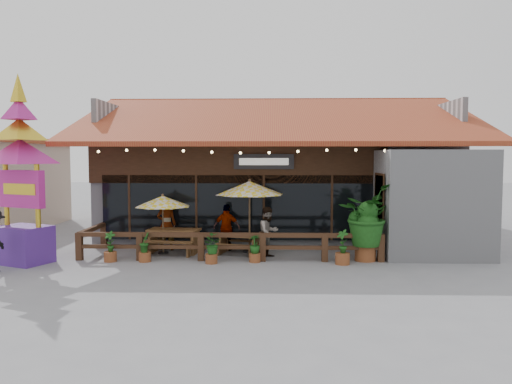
{
  "coord_description": "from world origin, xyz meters",
  "views": [
    {
      "loc": [
        -0.23,
        -16.44,
        3.36
      ],
      "look_at": [
        -0.78,
        1.5,
        2.11
      ],
      "focal_mm": 35.0,
      "sensor_mm": 36.0,
      "label": 1
    }
  ],
  "objects_px": {
    "umbrella_right": "(250,188)",
    "thai_sign_tower": "(20,156)",
    "umbrella_left": "(163,202)",
    "picnic_table_right": "(239,241)",
    "tropical_plant": "(366,217)",
    "picnic_table_left": "(174,237)"
  },
  "relations": [
    {
      "from": "picnic_table_right",
      "to": "thai_sign_tower",
      "type": "bearing_deg",
      "value": -165.73
    },
    {
      "from": "picnic_table_left",
      "to": "umbrella_left",
      "type": "bearing_deg",
      "value": -167.49
    },
    {
      "from": "umbrella_right",
      "to": "picnic_table_left",
      "type": "distance_m",
      "value": 3.15
    },
    {
      "from": "umbrella_right",
      "to": "picnic_table_right",
      "type": "height_order",
      "value": "umbrella_right"
    },
    {
      "from": "picnic_table_left",
      "to": "tropical_plant",
      "type": "xyz_separation_m",
      "value": [
        6.46,
        -1.1,
        0.87
      ]
    },
    {
      "from": "umbrella_left",
      "to": "thai_sign_tower",
      "type": "height_order",
      "value": "thai_sign_tower"
    },
    {
      "from": "tropical_plant",
      "to": "umbrella_left",
      "type": "bearing_deg",
      "value": 171.51
    },
    {
      "from": "umbrella_right",
      "to": "thai_sign_tower",
      "type": "distance_m",
      "value": 7.47
    },
    {
      "from": "umbrella_left",
      "to": "picnic_table_right",
      "type": "xyz_separation_m",
      "value": [
        2.65,
        0.01,
        -1.38
      ]
    },
    {
      "from": "umbrella_left",
      "to": "picnic_table_right",
      "type": "height_order",
      "value": "umbrella_left"
    },
    {
      "from": "picnic_table_right",
      "to": "picnic_table_left",
      "type": "bearing_deg",
      "value": 178.33
    },
    {
      "from": "umbrella_right",
      "to": "picnic_table_left",
      "type": "xyz_separation_m",
      "value": [
        -2.64,
        -0.24,
        -1.7
      ]
    },
    {
      "from": "umbrella_left",
      "to": "umbrella_right",
      "type": "relative_size",
      "value": 0.8
    },
    {
      "from": "umbrella_left",
      "to": "picnic_table_left",
      "type": "bearing_deg",
      "value": 12.51
    },
    {
      "from": "picnic_table_left",
      "to": "picnic_table_right",
      "type": "xyz_separation_m",
      "value": [
        2.28,
        -0.07,
        -0.13
      ]
    },
    {
      "from": "umbrella_left",
      "to": "tropical_plant",
      "type": "bearing_deg",
      "value": -8.49
    },
    {
      "from": "picnic_table_right",
      "to": "tropical_plant",
      "type": "distance_m",
      "value": 4.42
    },
    {
      "from": "umbrella_right",
      "to": "thai_sign_tower",
      "type": "xyz_separation_m",
      "value": [
        -7.11,
        -2.02,
        1.11
      ]
    },
    {
      "from": "picnic_table_right",
      "to": "tropical_plant",
      "type": "height_order",
      "value": "tropical_plant"
    },
    {
      "from": "umbrella_right",
      "to": "thai_sign_tower",
      "type": "relative_size",
      "value": 0.47
    },
    {
      "from": "umbrella_right",
      "to": "tropical_plant",
      "type": "distance_m",
      "value": 4.14
    },
    {
      "from": "umbrella_right",
      "to": "tropical_plant",
      "type": "relative_size",
      "value": 1.21
    }
  ]
}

